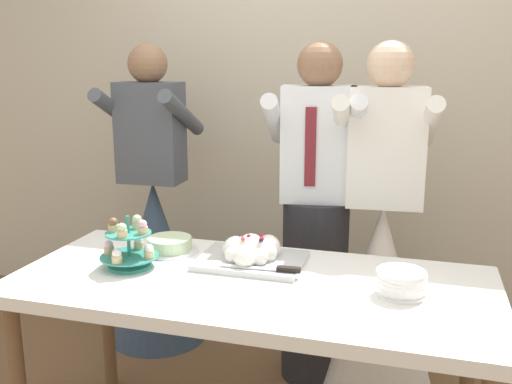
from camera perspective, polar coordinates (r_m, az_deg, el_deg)
rear_wall at (r=3.42m, az=6.65°, el=10.91°), size 5.20×0.10×2.90m
dessert_table at (r=2.18m, az=-0.52°, el=-10.51°), size 1.80×0.80×0.78m
cupcake_stand at (r=2.30m, az=-12.58°, el=-5.38°), size 0.23×0.23×0.21m
main_cake_tray at (r=2.30m, az=-0.48°, el=-6.16°), size 0.44×0.31×0.13m
plate_stack at (r=2.07m, az=14.33°, el=-8.78°), size 0.17×0.18×0.09m
round_cake at (r=2.47m, az=-8.61°, el=-5.27°), size 0.24×0.24×0.06m
person_groom at (r=2.79m, az=5.98°, el=-4.26°), size 0.52×0.55×1.66m
person_bride at (r=2.80m, az=12.28°, el=-7.99°), size 0.56×0.56×1.66m
person_guest at (r=3.28m, az=-10.06°, el=-4.75°), size 0.56×0.56×1.66m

